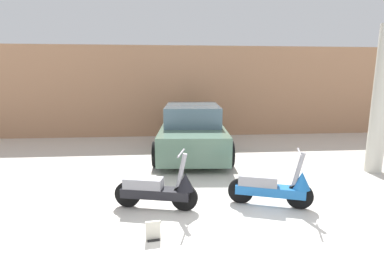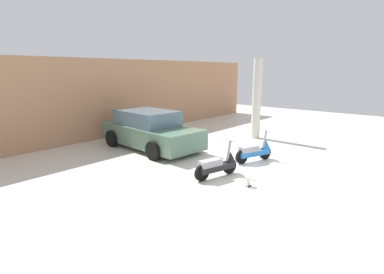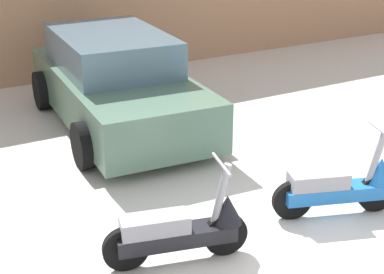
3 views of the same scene
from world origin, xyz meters
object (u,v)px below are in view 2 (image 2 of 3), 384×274
object	(u,v)px
scooter_front_left	(218,164)
scooter_front_right	(255,150)
car_rear_left	(150,130)
placard_near_left_scooter	(248,182)
support_column_side	(257,99)

from	to	relation	value
scooter_front_left	scooter_front_right	world-z (taller)	scooter_front_left
scooter_front_left	car_rear_left	bearing A→B (deg)	90.43
scooter_front_right	placard_near_left_scooter	xyz separation A→B (m)	(-1.95, -0.90, -0.23)
scooter_front_left	placard_near_left_scooter	distance (m)	0.98
scooter_front_right	car_rear_left	bearing A→B (deg)	124.68
scooter_front_left	support_column_side	xyz separation A→B (m)	(4.82, 1.57, 1.27)
scooter_front_left	support_column_side	bearing A→B (deg)	31.82
scooter_front_right	placard_near_left_scooter	bearing A→B (deg)	-136.05
scooter_front_right	scooter_front_left	bearing A→B (deg)	-162.50
placard_near_left_scooter	support_column_side	distance (m)	5.70
car_rear_left	support_column_side	size ratio (longest dim) A/B	1.27
scooter_front_left	support_column_side	size ratio (longest dim) A/B	0.42
car_rear_left	support_column_side	bearing A→B (deg)	66.67
scooter_front_left	car_rear_left	distance (m)	3.75
support_column_side	scooter_front_left	bearing A→B (deg)	-161.98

